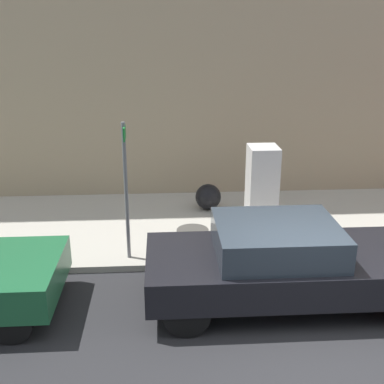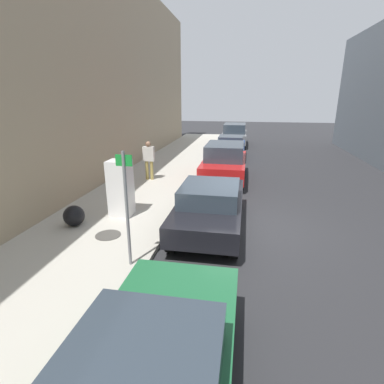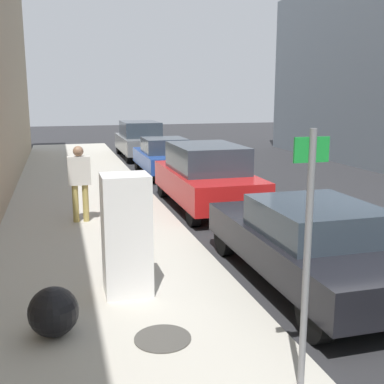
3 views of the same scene
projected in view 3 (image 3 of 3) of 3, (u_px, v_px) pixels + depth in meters
ground_plane at (358, 273)px, 8.38m from camera, size 80.00×80.00×0.00m
sidewalk_slab at (110, 297)px, 7.24m from camera, size 4.02×44.00×0.13m
discarded_refrigerator at (126, 235)px, 7.07m from camera, size 0.69×0.63×1.80m
manhole_cover at (163, 338)px, 5.87m from camera, size 0.70×0.70×0.02m
street_sign_post at (307, 249)px, 4.66m from camera, size 0.36×0.07×2.63m
trash_bag at (53, 312)px, 5.91m from camera, size 0.62×0.62×0.62m
pedestrian_walking_far at (79, 178)px, 11.01m from camera, size 0.51×0.24×1.77m
parked_sedan_dark at (309, 242)px, 7.72m from camera, size 1.86×4.63×1.40m
parked_suv_red at (206, 176)px, 12.94m from camera, size 1.93×4.50×1.72m
parked_hatchback_blue at (164, 156)px, 18.09m from camera, size 1.72×4.00×1.43m
parked_suv_gray at (140, 139)px, 23.05m from camera, size 1.91×4.66×1.72m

